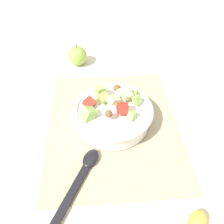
% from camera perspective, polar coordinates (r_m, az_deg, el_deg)
% --- Properties ---
extents(ground_plane, '(2.40, 2.40, 0.00)m').
position_cam_1_polar(ground_plane, '(0.67, 0.23, -3.28)').
color(ground_plane, silver).
extents(placemat, '(0.47, 0.38, 0.01)m').
position_cam_1_polar(placemat, '(0.66, 0.23, -3.11)').
color(placemat, tan).
rests_on(placemat, ground_plane).
extents(salad_bowl, '(0.23, 0.23, 0.10)m').
position_cam_1_polar(salad_bowl, '(0.64, 0.00, -0.30)').
color(salad_bowl, white).
rests_on(salad_bowl, placemat).
extents(serving_spoon, '(0.21, 0.12, 0.01)m').
position_cam_1_polar(serving_spoon, '(0.57, -7.57, -15.27)').
color(serving_spoon, black).
rests_on(serving_spoon, placemat).
extents(whole_apple, '(0.07, 0.07, 0.09)m').
position_cam_1_polar(whole_apple, '(0.90, -8.78, 13.92)').
color(whole_apple, '#8CB74C').
rests_on(whole_apple, ground_plane).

